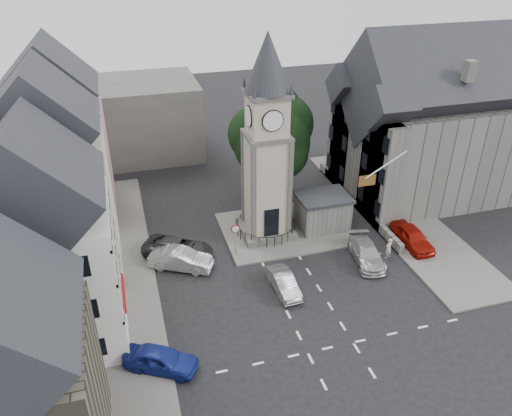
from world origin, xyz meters
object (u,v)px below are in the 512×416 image
object	(u,v)px
pedestrian	(389,248)
stone_shelter	(322,212)
car_east_red	(412,237)
car_west_blue	(161,359)
clock_tower	(267,142)

from	to	relation	value
pedestrian	stone_shelter	bearing A→B (deg)	-83.26
car_east_red	stone_shelter	bearing A→B (deg)	141.21
car_west_blue	pedestrian	world-z (taller)	pedestrian
car_west_blue	car_east_red	world-z (taller)	car_east_red
stone_shelter	car_west_blue	xyz separation A→B (m)	(-14.89, -11.79, -0.81)
car_west_blue	pedestrian	distance (m)	19.16
clock_tower	pedestrian	size ratio (longest dim) A/B	9.34
stone_shelter	pedestrian	size ratio (longest dim) A/B	2.47
clock_tower	car_west_blue	world-z (taller)	clock_tower
clock_tower	pedestrian	xyz separation A→B (m)	(8.00, -5.99, -7.25)
car_west_blue	car_east_red	distance (m)	22.01
car_west_blue	car_east_red	bearing A→B (deg)	-41.85
car_west_blue	pedestrian	bearing A→B (deg)	-42.02
clock_tower	car_west_blue	size ratio (longest dim) A/B	3.77
car_east_red	pedestrian	xyz separation A→B (m)	(-2.68, -1.00, 0.09)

